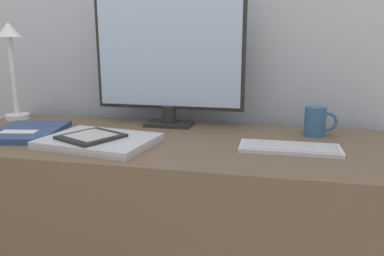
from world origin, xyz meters
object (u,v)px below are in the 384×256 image
at_px(laptop, 99,141).
at_px(notebook, 27,132).
at_px(monitor, 168,57).
at_px(keyboard, 290,148).
at_px(ereader, 91,136).
at_px(desk_lamp, 11,57).
at_px(coffee_mug, 316,121).

height_order(laptop, notebook, laptop).
xyz_separation_m(monitor, keyboard, (0.44, -0.24, -0.25)).
bearing_deg(keyboard, ereader, -172.42).
xyz_separation_m(keyboard, ereader, (-0.60, -0.08, 0.02)).
bearing_deg(notebook, monitor, 29.42).
bearing_deg(notebook, desk_lamp, 132.49).
xyz_separation_m(keyboard, desk_lamp, (-1.08, 0.22, 0.25)).
bearing_deg(keyboard, monitor, 150.85).
distance_m(notebook, coffee_mug, 0.99).
bearing_deg(notebook, keyboard, 0.15).
bearing_deg(keyboard, laptop, -173.38).
bearing_deg(monitor, notebook, -150.58).
xyz_separation_m(ereader, coffee_mug, (0.69, 0.28, 0.02)).
distance_m(laptop, desk_lamp, 0.63).
bearing_deg(monitor, desk_lamp, -178.05).
height_order(keyboard, ereader, ereader).
height_order(desk_lamp, coffee_mug, desk_lamp).
bearing_deg(monitor, laptop, -113.69).
height_order(desk_lamp, notebook, desk_lamp).
xyz_separation_m(monitor, ereader, (-0.16, -0.32, -0.23)).
relative_size(ereader, notebook, 0.68).
xyz_separation_m(laptop, notebook, (-0.30, 0.06, -0.00)).
xyz_separation_m(laptop, coffee_mug, (0.67, 0.27, 0.04)).
xyz_separation_m(notebook, coffee_mug, (0.97, 0.20, 0.04)).
height_order(ereader, desk_lamp, desk_lamp).
bearing_deg(notebook, laptop, -12.09).
bearing_deg(coffee_mug, ereader, -157.96).
distance_m(keyboard, desk_lamp, 1.13).
bearing_deg(keyboard, desk_lamp, 168.37).
distance_m(ereader, desk_lamp, 0.62).
distance_m(laptop, ereader, 0.03).
relative_size(laptop, ereader, 1.68).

